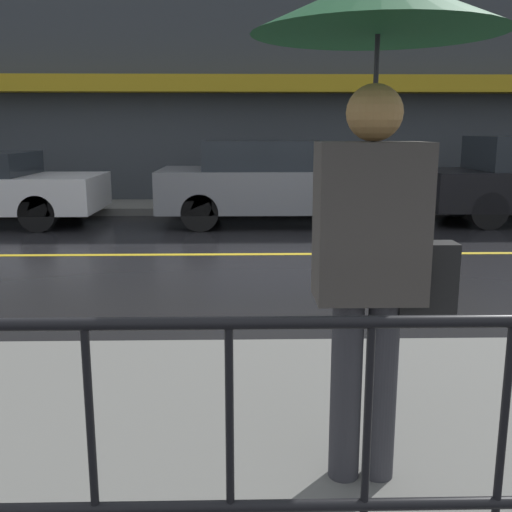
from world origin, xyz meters
TOP-DOWN VIEW (x-y plane):
  - ground_plane at (0.00, 0.00)m, footprint 80.00×80.00m
  - sidewalk_near at (0.00, -5.20)m, footprint 28.00×2.90m
  - sidewalk_far at (0.00, 4.56)m, footprint 28.00×1.62m
  - lane_marking at (0.00, 0.00)m, footprint 25.20×0.12m
  - building_storefront at (0.00, 5.49)m, footprint 28.00×0.85m
  - railing_foreground at (-0.00, -6.40)m, footprint 12.00×0.04m
  - pedestrian at (0.18, -5.53)m, footprint 0.99×0.99m
  - car_grey at (0.13, 2.76)m, footprint 3.95×1.89m

SIDE VIEW (x-z plane):
  - ground_plane at x=0.00m, z-range 0.00..0.00m
  - lane_marking at x=0.00m, z-range 0.00..0.01m
  - sidewalk_near at x=0.00m, z-range 0.00..0.14m
  - sidewalk_far at x=0.00m, z-range 0.00..0.14m
  - car_grey at x=0.13m, z-range 0.01..1.48m
  - railing_foreground at x=0.00m, z-range 0.28..1.30m
  - pedestrian at x=0.18m, z-range 0.71..2.81m
  - building_storefront at x=0.00m, z-range -0.04..6.64m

